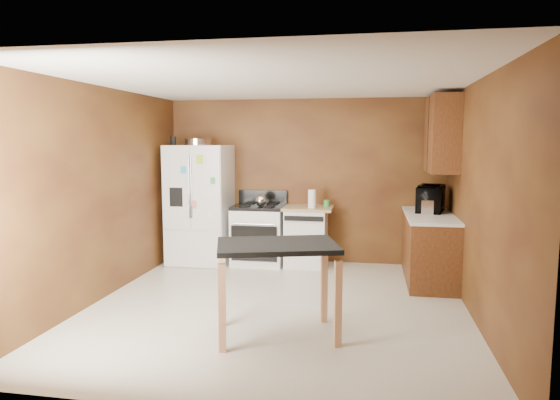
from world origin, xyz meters
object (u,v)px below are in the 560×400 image
(paper_towel, at_px, (312,199))
(kettle, at_px, (261,200))
(roasting_pan, at_px, (198,142))
(microwave, at_px, (431,200))
(pen_cup, at_px, (173,141))
(refrigerator, at_px, (200,204))
(island, at_px, (277,259))
(dishwasher, at_px, (306,236))
(toaster, at_px, (425,206))
(gas_range, at_px, (259,234))
(green_canister, at_px, (327,203))

(paper_towel, bearing_deg, kettle, -178.82)
(roasting_pan, xyz_separation_m, microwave, (3.39, -0.19, -0.79))
(pen_cup, xyz_separation_m, refrigerator, (0.36, 0.10, -0.97))
(microwave, xyz_separation_m, refrigerator, (-3.38, 0.18, -0.16))
(island, bearing_deg, paper_towel, 89.51)
(roasting_pan, distance_m, island, 3.37)
(paper_towel, relative_size, dishwasher, 0.30)
(microwave, bearing_deg, toaster, 169.66)
(kettle, xyz_separation_m, refrigerator, (-0.96, 0.05, -0.09))
(roasting_pan, bearing_deg, microwave, -3.21)
(kettle, distance_m, refrigerator, 0.97)
(dishwasher, bearing_deg, paper_towel, -50.39)
(paper_towel, distance_m, refrigerator, 1.73)
(gas_range, bearing_deg, refrigerator, -176.19)
(kettle, height_order, island, kettle)
(microwave, relative_size, dishwasher, 0.67)
(paper_towel, xyz_separation_m, green_canister, (0.20, 0.17, -0.08))
(gas_range, bearing_deg, roasting_pan, -177.17)
(gas_range, bearing_deg, toaster, -10.21)
(pen_cup, distance_m, island, 3.48)
(kettle, relative_size, gas_range, 0.16)
(microwave, bearing_deg, island, 159.98)
(toaster, height_order, refrigerator, refrigerator)
(green_canister, distance_m, dishwasher, 0.57)
(microwave, height_order, refrigerator, refrigerator)
(paper_towel, bearing_deg, green_canister, 40.80)
(pen_cup, distance_m, microwave, 3.83)
(green_canister, distance_m, toaster, 1.46)
(microwave, xyz_separation_m, gas_range, (-2.47, 0.24, -0.60))
(roasting_pan, bearing_deg, paper_towel, -1.46)
(toaster, height_order, island, toaster)
(dishwasher, bearing_deg, toaster, -15.26)
(pen_cup, relative_size, island, 0.10)
(green_canister, bearing_deg, toaster, -20.49)
(paper_towel, relative_size, toaster, 1.04)
(roasting_pan, xyz_separation_m, pen_cup, (-0.35, -0.11, 0.02))
(roasting_pan, distance_m, pen_cup, 0.37)
(kettle, distance_m, microwave, 2.42)
(toaster, relative_size, gas_range, 0.23)
(green_canister, xyz_separation_m, gas_range, (-1.01, -0.08, -0.48))
(kettle, height_order, gas_range, gas_range)
(green_canister, height_order, refrigerator, refrigerator)
(kettle, relative_size, refrigerator, 0.10)
(roasting_pan, height_order, dishwasher, roasting_pan)
(island, bearing_deg, gas_range, 106.15)
(green_canister, height_order, microwave, microwave)
(pen_cup, relative_size, green_canister, 1.30)
(gas_range, bearing_deg, dishwasher, 1.94)
(kettle, bearing_deg, microwave, -3.10)
(microwave, bearing_deg, pen_cup, 102.62)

